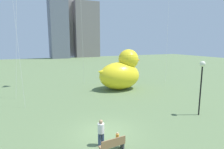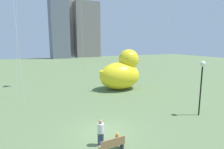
{
  "view_description": "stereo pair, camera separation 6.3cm",
  "coord_description": "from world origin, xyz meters",
  "px_view_note": "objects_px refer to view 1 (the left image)",
  "views": [
    {
      "loc": [
        -4.76,
        -11.81,
        6.43
      ],
      "look_at": [
        2.58,
        4.34,
        3.39
      ],
      "focal_mm": 30.32,
      "sensor_mm": 36.0,
      "label": 1
    },
    {
      "loc": [
        -4.7,
        -11.84,
        6.43
      ],
      "look_at": [
        2.58,
        4.34,
        3.39
      ],
      "focal_mm": 30.32,
      "sensor_mm": 36.0,
      "label": 2
    }
  ],
  "objects_px": {
    "park_bench": "(113,145)",
    "person_child": "(117,138)",
    "giant_inflatable_duck": "(121,72)",
    "lamppost": "(202,74)",
    "person_adult": "(101,131)"
  },
  "relations": [
    {
      "from": "person_adult",
      "to": "person_child",
      "type": "distance_m",
      "value": 1.12
    },
    {
      "from": "person_child",
      "to": "giant_inflatable_duck",
      "type": "xyz_separation_m",
      "value": [
        6.89,
        12.96,
        1.86
      ]
    },
    {
      "from": "giant_inflatable_duck",
      "to": "person_child",
      "type": "bearing_deg",
      "value": -117.99
    },
    {
      "from": "lamppost",
      "to": "person_adult",
      "type": "bearing_deg",
      "value": -173.47
    },
    {
      "from": "person_adult",
      "to": "giant_inflatable_duck",
      "type": "bearing_deg",
      "value": 58.05
    },
    {
      "from": "park_bench",
      "to": "giant_inflatable_duck",
      "type": "relative_size",
      "value": 0.25
    },
    {
      "from": "park_bench",
      "to": "person_adult",
      "type": "xyz_separation_m",
      "value": [
        -0.36,
        0.97,
        0.46
      ]
    },
    {
      "from": "giant_inflatable_duck",
      "to": "park_bench",
      "type": "bearing_deg",
      "value": -118.92
    },
    {
      "from": "giant_inflatable_duck",
      "to": "lamppost",
      "type": "height_order",
      "value": "giant_inflatable_duck"
    },
    {
      "from": "person_adult",
      "to": "person_child",
      "type": "relative_size",
      "value": 1.97
    },
    {
      "from": "person_child",
      "to": "giant_inflatable_duck",
      "type": "height_order",
      "value": "giant_inflatable_duck"
    },
    {
      "from": "giant_inflatable_duck",
      "to": "lamppost",
      "type": "distance_m",
      "value": 11.69
    },
    {
      "from": "person_child",
      "to": "giant_inflatable_duck",
      "type": "bearing_deg",
      "value": 62.01
    },
    {
      "from": "park_bench",
      "to": "person_child",
      "type": "relative_size",
      "value": 1.88
    },
    {
      "from": "lamppost",
      "to": "giant_inflatable_duck",
      "type": "bearing_deg",
      "value": 99.76
    }
  ]
}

